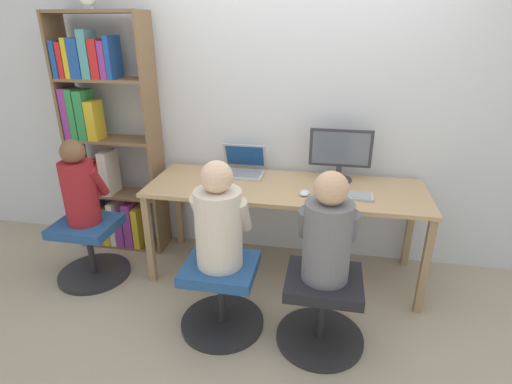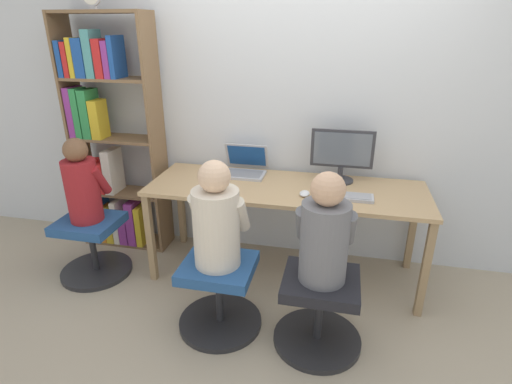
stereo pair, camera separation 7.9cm
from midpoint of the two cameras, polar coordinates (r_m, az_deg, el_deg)
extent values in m
plane|color=tan|center=(3.05, 3.68, -14.92)|extent=(14.00, 14.00, 0.00)
cube|color=silver|center=(3.22, 6.45, 12.53)|extent=(10.00, 0.05, 2.60)
cube|color=tan|center=(2.98, 5.08, 0.50)|extent=(2.06, 0.69, 0.03)
cube|color=#9C7D56|center=(3.15, -14.16, -6.45)|extent=(0.05, 0.05, 0.72)
cube|color=#9C7D56|center=(2.93, 23.74, -10.19)|extent=(0.05, 0.05, 0.72)
cube|color=#9C7D56|center=(3.64, -10.03, -1.95)|extent=(0.05, 0.05, 0.72)
cube|color=#9C7D56|center=(3.46, 22.07, -4.80)|extent=(0.05, 0.05, 0.72)
cylinder|color=#333338|center=(3.14, 12.55, 1.66)|extent=(0.21, 0.21, 0.01)
cylinder|color=#333338|center=(3.12, 12.64, 2.64)|extent=(0.04, 0.04, 0.10)
cube|color=#333338|center=(3.07, 12.95, 6.04)|extent=(0.47, 0.02, 0.29)
cube|color=slate|center=(3.05, 12.95, 5.98)|extent=(0.42, 0.01, 0.25)
cube|color=#B7B7BC|center=(3.18, -1.24, 2.52)|extent=(0.35, 0.22, 0.02)
cube|color=gray|center=(3.18, -1.24, 2.71)|extent=(0.31, 0.17, 0.00)
cube|color=#B7B7BC|center=(3.28, -0.62, 5.26)|extent=(0.35, 0.09, 0.21)
cube|color=#19478C|center=(3.28, -0.65, 5.19)|extent=(0.31, 0.08, 0.18)
cube|color=#B2B2B7|center=(2.84, 13.22, -0.62)|extent=(0.40, 0.14, 0.02)
cube|color=#97979C|center=(2.84, 13.24, -0.38)|extent=(0.37, 0.11, 0.00)
ellipsoid|color=silver|center=(2.83, 7.75, -0.21)|extent=(0.07, 0.11, 0.03)
cylinder|color=#262628|center=(2.74, 9.55, -19.99)|extent=(0.55, 0.55, 0.04)
cylinder|color=#262628|center=(2.60, 9.85, -16.67)|extent=(0.05, 0.05, 0.37)
cube|color=black|center=(2.47, 10.20, -12.68)|extent=(0.45, 0.41, 0.07)
cylinder|color=#262628|center=(2.83, -4.25, -17.96)|extent=(0.55, 0.55, 0.04)
cylinder|color=#262628|center=(2.70, -4.38, -14.66)|extent=(0.05, 0.05, 0.37)
cube|color=#234C84|center=(2.58, -4.53, -10.73)|extent=(0.45, 0.41, 0.07)
cylinder|color=slate|center=(2.32, 10.67, -7.11)|extent=(0.28, 0.28, 0.48)
sphere|color=tan|center=(2.18, 11.28, 0.39)|extent=(0.19, 0.19, 0.19)
cylinder|color=slate|center=(2.36, 7.67, -4.52)|extent=(0.08, 0.20, 0.27)
cylinder|color=slate|center=(2.36, 14.07, -5.06)|extent=(0.08, 0.20, 0.27)
cylinder|color=beige|center=(2.43, -4.73, -5.18)|extent=(0.29, 0.29, 0.49)
sphere|color=beige|center=(2.30, -5.00, 2.21)|extent=(0.19, 0.19, 0.19)
cylinder|color=beige|center=(2.50, -7.29, -2.64)|extent=(0.08, 0.21, 0.27)
cylinder|color=beige|center=(2.43, -1.23, -3.25)|extent=(0.08, 0.21, 0.27)
cube|color=brown|center=(3.77, -23.59, 7.36)|extent=(0.02, 0.27, 1.97)
cube|color=brown|center=(3.39, -13.24, 7.12)|extent=(0.02, 0.27, 1.97)
cube|color=brown|center=(3.92, -16.92, -6.52)|extent=(0.72, 0.26, 0.02)
cube|color=brown|center=(3.72, -17.76, 0.05)|extent=(0.72, 0.26, 0.02)
cube|color=brown|center=(3.57, -18.68, 7.28)|extent=(0.72, 0.26, 0.02)
cube|color=brown|center=(3.48, -19.71, 14.99)|extent=(0.72, 0.26, 0.02)
cube|color=brown|center=(3.46, -20.85, 22.94)|extent=(0.72, 0.26, 0.02)
cube|color=#8C338C|center=(3.95, -21.68, -3.37)|extent=(0.05, 0.17, 0.41)
cube|color=#1E4C9E|center=(3.94, -20.67, -3.47)|extent=(0.07, 0.21, 0.40)
cube|color=orange|center=(3.90, -19.99, -4.16)|extent=(0.04, 0.17, 0.33)
cube|color=gold|center=(3.88, -19.15, -4.18)|extent=(0.07, 0.19, 0.33)
cube|color=silver|center=(3.84, -18.22, -3.73)|extent=(0.05, 0.23, 0.40)
cube|color=#8C338C|center=(3.84, -17.24, -4.75)|extent=(0.07, 0.22, 0.27)
cube|color=#8C338C|center=(3.76, -16.32, -4.05)|extent=(0.08, 0.20, 0.41)
cube|color=gold|center=(3.74, -15.24, -4.41)|extent=(0.05, 0.21, 0.37)
cube|color=gold|center=(3.79, -22.48, 2.24)|extent=(0.08, 0.16, 0.27)
cube|color=red|center=(3.74, -21.33, 2.23)|extent=(0.09, 0.17, 0.28)
cube|color=red|center=(3.70, -20.30, 2.01)|extent=(0.06, 0.16, 0.26)
cube|color=silver|center=(3.66, -19.15, 2.89)|extent=(0.08, 0.21, 0.38)
cube|color=#8C338C|center=(3.67, -23.76, 10.43)|extent=(0.06, 0.19, 0.41)
cube|color=#2D8C47|center=(3.62, -23.15, 10.35)|extent=(0.06, 0.16, 0.40)
cube|color=#2D8C47|center=(3.59, -22.00, 10.36)|extent=(0.07, 0.19, 0.39)
cube|color=gold|center=(3.54, -20.91, 9.69)|extent=(0.08, 0.16, 0.31)
cube|color=#1E4C9E|center=(3.61, -25.04, 16.86)|extent=(0.04, 0.17, 0.27)
cube|color=red|center=(3.58, -24.35, 16.86)|extent=(0.04, 0.17, 0.26)
cube|color=gold|center=(3.56, -23.56, 17.21)|extent=(0.04, 0.20, 0.30)
cube|color=#1E4C9E|center=(3.54, -22.48, 17.32)|extent=(0.09, 0.23, 0.29)
cube|color=teal|center=(3.46, -21.60, 17.87)|extent=(0.07, 0.17, 0.35)
cube|color=red|center=(3.42, -20.45, 17.43)|extent=(0.07, 0.15, 0.29)
cube|color=#8C338C|center=(3.38, -19.44, 17.40)|extent=(0.05, 0.15, 0.27)
cube|color=#1E4C9E|center=(3.37, -18.56, 17.81)|extent=(0.04, 0.19, 0.31)
cube|color=#B2B2B7|center=(3.39, -21.59, 23.25)|extent=(0.05, 0.03, 0.02)
cylinder|color=#262628|center=(3.54, -21.14, -10.38)|extent=(0.55, 0.55, 0.04)
cylinder|color=#262628|center=(3.44, -21.62, -7.51)|extent=(0.05, 0.05, 0.37)
cube|color=#234C84|center=(3.34, -22.16, -4.20)|extent=(0.45, 0.41, 0.07)
cylinder|color=maroon|center=(3.23, -22.87, 0.15)|extent=(0.24, 0.24, 0.48)
sphere|color=brown|center=(3.13, -23.74, 5.52)|extent=(0.17, 0.17, 0.17)
cylinder|color=maroon|center=(3.33, -24.05, 1.86)|extent=(0.07, 0.20, 0.26)
cylinder|color=maroon|center=(3.20, -20.67, 1.59)|extent=(0.07, 0.20, 0.26)
camera|label=1|loc=(0.04, -89.20, 0.33)|focal=28.00mm
camera|label=2|loc=(0.04, 90.80, -0.33)|focal=28.00mm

